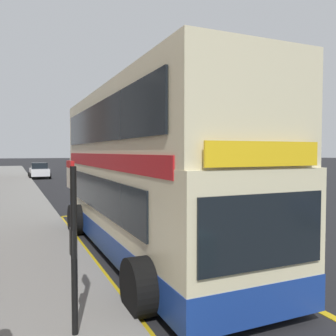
{
  "coord_description": "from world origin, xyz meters",
  "views": [
    {
      "loc": [
        -5.76,
        -1.88,
        2.75
      ],
      "look_at": [
        -1.44,
        7.92,
        2.26
      ],
      "focal_mm": 37.99,
      "sensor_mm": 36.0,
      "label": 1
    }
  ],
  "objects_px": {
    "parked_car_navy_kerbside": "(80,166)",
    "bus_stop_sign": "(73,230)",
    "double_decker_bus": "(144,177)",
    "parked_car_white_across": "(39,171)"
  },
  "relations": [
    {
      "from": "double_decker_bus",
      "to": "parked_car_navy_kerbside",
      "type": "xyz_separation_m",
      "value": [
        5.45,
        40.97,
        -1.26
      ]
    },
    {
      "from": "bus_stop_sign",
      "to": "parked_car_white_across",
      "type": "distance_m",
      "value": 34.02
    },
    {
      "from": "bus_stop_sign",
      "to": "parked_car_navy_kerbside",
      "type": "height_order",
      "value": "bus_stop_sign"
    },
    {
      "from": "bus_stop_sign",
      "to": "parked_car_navy_kerbside",
      "type": "xyz_separation_m",
      "value": [
        7.97,
        44.93,
        -0.83
      ]
    },
    {
      "from": "double_decker_bus",
      "to": "parked_car_navy_kerbside",
      "type": "height_order",
      "value": "double_decker_bus"
    },
    {
      "from": "parked_car_navy_kerbside",
      "to": "parked_car_white_across",
      "type": "xyz_separation_m",
      "value": [
        -6.13,
        -10.97,
        0.0
      ]
    },
    {
      "from": "parked_car_white_across",
      "to": "bus_stop_sign",
      "type": "bearing_deg",
      "value": 88.65
    },
    {
      "from": "parked_car_navy_kerbside",
      "to": "bus_stop_sign",
      "type": "bearing_deg",
      "value": -97.89
    },
    {
      "from": "parked_car_navy_kerbside",
      "to": "parked_car_white_across",
      "type": "relative_size",
      "value": 1.0
    },
    {
      "from": "bus_stop_sign",
      "to": "parked_car_white_across",
      "type": "relative_size",
      "value": 0.59
    }
  ]
}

